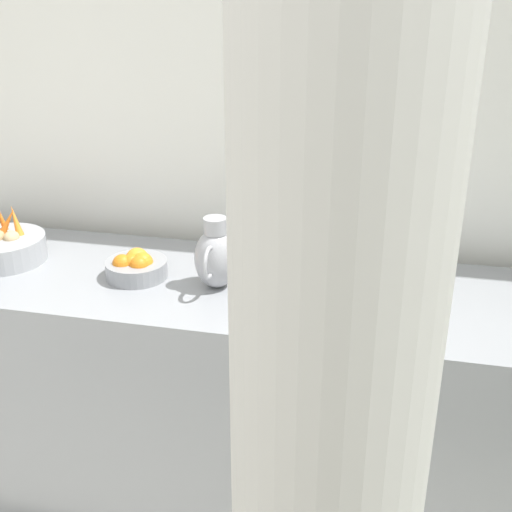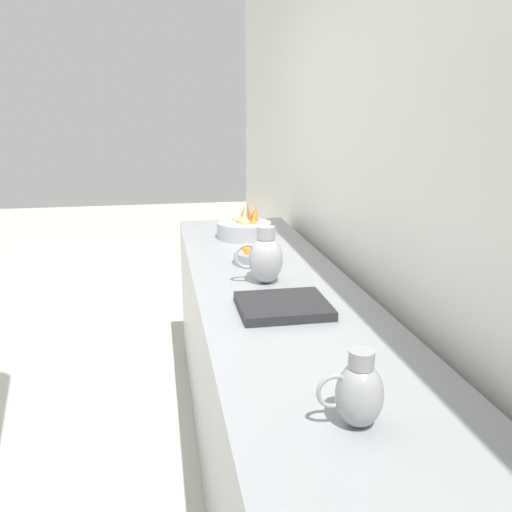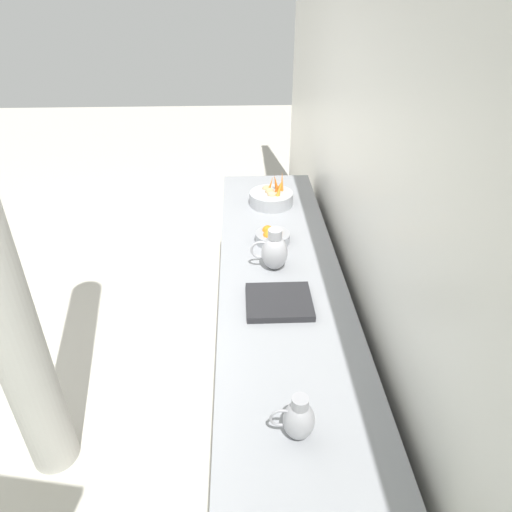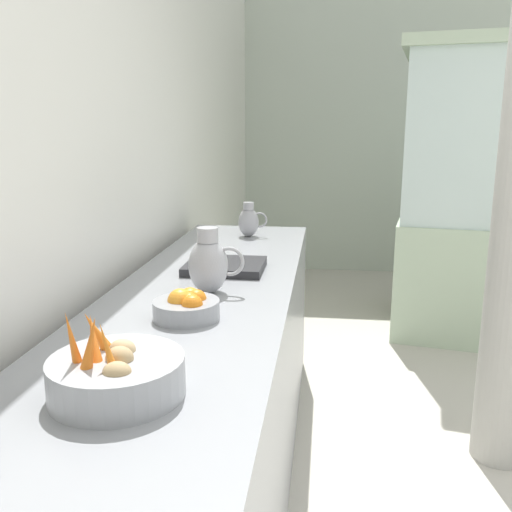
% 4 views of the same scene
% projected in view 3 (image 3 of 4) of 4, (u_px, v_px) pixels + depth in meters
% --- Properties ---
extents(ground_plane, '(14.48, 14.48, 0.00)m').
position_uv_depth(ground_plane, '(66.00, 368.00, 3.29)').
color(ground_plane, '#B7B2A5').
extents(tile_wall_left, '(0.10, 7.63, 3.00)m').
position_uv_depth(tile_wall_left, '(404.00, 224.00, 1.96)').
color(tile_wall_left, white).
rests_on(tile_wall_left, ground_plane).
extents(prep_counter, '(0.70, 2.88, 0.93)m').
position_uv_depth(prep_counter, '(279.00, 333.00, 2.92)').
color(prep_counter, gray).
rests_on(prep_counter, ground_plane).
extents(vegetable_colander, '(0.32, 0.32, 0.23)m').
position_uv_depth(vegetable_colander, '(271.00, 198.00, 3.40)').
color(vegetable_colander, '#9EA0A5').
rests_on(vegetable_colander, prep_counter).
extents(orange_bowl, '(0.22, 0.22, 0.10)m').
position_uv_depth(orange_bowl, '(272.00, 236.00, 2.94)').
color(orange_bowl, gray).
rests_on(orange_bowl, prep_counter).
extents(metal_pitcher_tall, '(0.21, 0.15, 0.25)m').
position_uv_depth(metal_pitcher_tall, '(274.00, 251.00, 2.64)').
color(metal_pitcher_tall, '#A3A3A8').
rests_on(metal_pitcher_tall, prep_counter).
extents(metal_pitcher_short, '(0.17, 0.12, 0.20)m').
position_uv_depth(metal_pitcher_short, '(298.00, 419.00, 1.69)').
color(metal_pitcher_short, '#939399').
rests_on(metal_pitcher_short, prep_counter).
extents(counter_sink_basin, '(0.34, 0.30, 0.04)m').
position_uv_depth(counter_sink_basin, '(279.00, 302.00, 2.40)').
color(counter_sink_basin, '#232326').
rests_on(counter_sink_basin, prep_counter).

